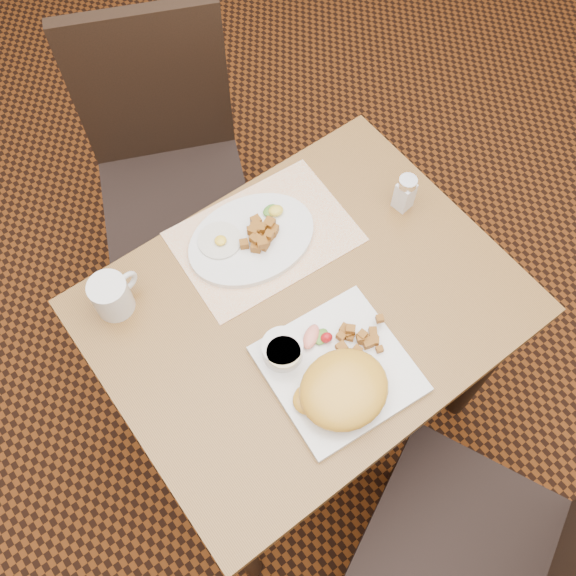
# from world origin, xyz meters

# --- Properties ---
(ground) EXTENTS (8.00, 8.00, 0.00)m
(ground) POSITION_xyz_m (0.00, 0.00, 0.00)
(ground) COLOR black
(ground) RESTS_ON ground
(table) EXTENTS (0.90, 0.70, 0.75)m
(table) POSITION_xyz_m (0.00, 0.00, 0.64)
(table) COLOR brown
(table) RESTS_ON ground
(chair_near) EXTENTS (0.56, 0.56, 0.97)m
(chair_near) POSITION_xyz_m (0.04, -0.67, 0.54)
(chair_near) COLOR black
(chair_near) RESTS_ON ground
(chair_far) EXTENTS (0.56, 0.56, 0.97)m
(chair_far) POSITION_xyz_m (0.03, 0.68, 0.54)
(chair_far) COLOR black
(chair_far) RESTS_ON ground
(placemat) EXTENTS (0.42, 0.31, 0.00)m
(placemat) POSITION_xyz_m (0.03, 0.20, 0.75)
(placemat) COLOR white
(placemat) RESTS_ON table
(plate_square) EXTENTS (0.30, 0.30, 0.02)m
(plate_square) POSITION_xyz_m (-0.04, -0.16, 0.76)
(plate_square) COLOR silver
(plate_square) RESTS_ON table
(plate_oval) EXTENTS (0.33, 0.25, 0.02)m
(plate_oval) POSITION_xyz_m (-0.00, 0.21, 0.76)
(plate_oval) COLOR silver
(plate_oval) RESTS_ON placemat
(hollandaise_mound) EXTENTS (0.19, 0.17, 0.07)m
(hollandaise_mound) POSITION_xyz_m (-0.07, -0.21, 0.80)
(hollandaise_mound) COLOR gold
(hollandaise_mound) RESTS_ON plate_square
(ramekin) EXTENTS (0.09, 0.09, 0.05)m
(ramekin) POSITION_xyz_m (-0.11, -0.07, 0.79)
(ramekin) COLOR silver
(ramekin) RESTS_ON plate_square
(garnish_sq) EXTENTS (0.08, 0.06, 0.03)m
(garnish_sq) POSITION_xyz_m (-0.04, -0.08, 0.78)
(garnish_sq) COLOR #387223
(garnish_sq) RESTS_ON plate_square
(fried_egg) EXTENTS (0.10, 0.10, 0.02)m
(fried_egg) POSITION_xyz_m (-0.06, 0.24, 0.77)
(fried_egg) COLOR white
(fried_egg) RESTS_ON plate_oval
(garnish_ov) EXTENTS (0.05, 0.05, 0.02)m
(garnish_ov) POSITION_xyz_m (0.08, 0.23, 0.78)
(garnish_ov) COLOR #387223
(garnish_ov) RESTS_ON plate_oval
(salt_shaker) EXTENTS (0.05, 0.05, 0.10)m
(salt_shaker) POSITION_xyz_m (0.34, 0.07, 0.80)
(salt_shaker) COLOR white
(salt_shaker) RESTS_ON table
(coffee_mug) EXTENTS (0.11, 0.08, 0.09)m
(coffee_mug) POSITION_xyz_m (-0.33, 0.25, 0.80)
(coffee_mug) COLOR silver
(coffee_mug) RESTS_ON table
(home_fries_sq) EXTENTS (0.13, 0.10, 0.03)m
(home_fries_sq) POSITION_xyz_m (0.03, -0.14, 0.78)
(home_fries_sq) COLOR #9E5E19
(home_fries_sq) RESTS_ON plate_square
(home_fries_ov) EXTENTS (0.10, 0.08, 0.04)m
(home_fries_ov) POSITION_xyz_m (0.01, 0.19, 0.79)
(home_fries_ov) COLOR #9E5E19
(home_fries_ov) RESTS_ON plate_oval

